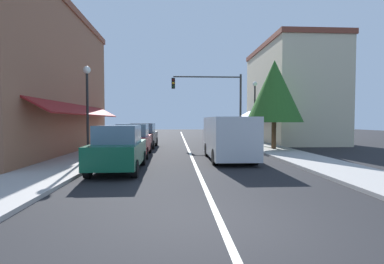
% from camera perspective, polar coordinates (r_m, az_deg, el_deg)
% --- Properties ---
extents(ground_plane, '(80.00, 80.00, 0.00)m').
position_cam_1_polar(ground_plane, '(23.17, -1.18, -2.53)').
color(ground_plane, black).
extents(sidewalk_left, '(2.60, 56.00, 0.12)m').
position_cam_1_polar(sidewalk_left, '(23.61, -14.65, -2.37)').
color(sidewalk_left, '#A39E99').
rests_on(sidewalk_left, ground).
extents(sidewalk_right, '(2.60, 56.00, 0.12)m').
position_cam_1_polar(sidewalk_right, '(24.00, 12.07, -2.27)').
color(sidewalk_right, '#A39E99').
rests_on(sidewalk_right, ground).
extents(lane_center_stripe, '(0.14, 52.00, 0.01)m').
position_cam_1_polar(lane_center_stripe, '(23.16, -1.18, -2.52)').
color(lane_center_stripe, silver).
rests_on(lane_center_stripe, ground).
extents(storefront_left_block, '(6.87, 14.20, 8.67)m').
position_cam_1_polar(storefront_left_block, '(19.32, -30.54, 9.07)').
color(storefront_left_block, '#8E5B42').
rests_on(storefront_left_block, ground).
extents(storefront_right_block, '(6.79, 10.20, 8.68)m').
position_cam_1_polar(storefront_right_block, '(27.24, 19.30, 7.20)').
color(storefront_right_block, beige).
rests_on(storefront_right_block, ground).
extents(parked_car_nearest_left, '(1.83, 4.12, 1.77)m').
position_cam_1_polar(parked_car_nearest_left, '(11.27, -14.58, -3.24)').
color(parked_car_nearest_left, '#0F4C33').
rests_on(parked_car_nearest_left, ground).
extents(parked_car_second_left, '(1.86, 4.14, 1.77)m').
position_cam_1_polar(parked_car_second_left, '(15.79, -11.73, -1.64)').
color(parked_car_second_left, maroon).
rests_on(parked_car_second_left, ground).
extents(parked_car_third_left, '(1.85, 4.13, 1.77)m').
position_cam_1_polar(parked_car_third_left, '(20.81, -9.75, -0.69)').
color(parked_car_third_left, black).
rests_on(parked_car_third_left, ground).
extents(van_in_lane, '(2.01, 5.18, 2.12)m').
position_cam_1_polar(van_in_lane, '(14.09, 7.35, -0.99)').
color(van_in_lane, '#B2B7BC').
rests_on(van_in_lane, ground).
extents(traffic_signal_mast_arm, '(6.09, 0.50, 5.98)m').
position_cam_1_polar(traffic_signal_mast_arm, '(24.72, 5.05, 7.37)').
color(traffic_signal_mast_arm, '#333333').
rests_on(traffic_signal_mast_arm, ground).
extents(street_lamp_left_near, '(0.36, 0.36, 4.59)m').
position_cam_1_polar(street_lamp_left_near, '(14.72, -20.38, 6.67)').
color(street_lamp_left_near, black).
rests_on(street_lamp_left_near, ground).
extents(street_lamp_right_mid, '(0.36, 0.36, 4.95)m').
position_cam_1_polar(street_lamp_right_mid, '(22.19, 12.56, 5.77)').
color(street_lamp_right_mid, black).
rests_on(street_lamp_right_mid, ground).
extents(tree_right_near, '(3.67, 3.67, 5.89)m').
position_cam_1_polar(tree_right_near, '(19.38, 16.27, 7.87)').
color(tree_right_near, '#4C331E').
rests_on(tree_right_near, ground).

